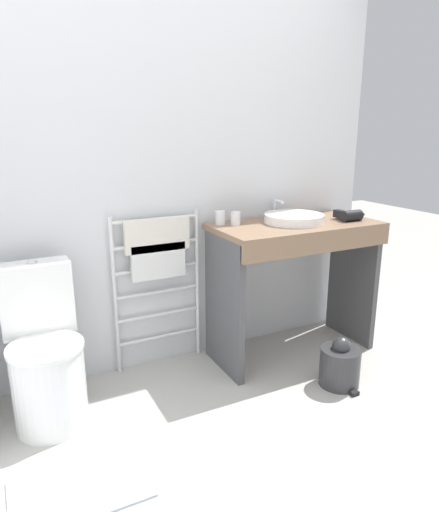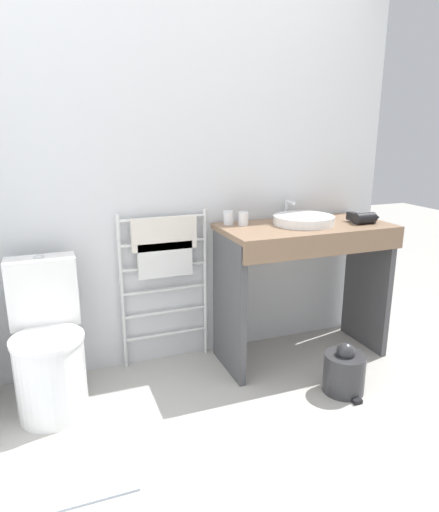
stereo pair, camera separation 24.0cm
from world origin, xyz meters
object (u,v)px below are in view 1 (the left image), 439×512
at_px(hair_dryer, 351,215).
at_px(trash_bin, 340,365).
at_px(cup_near_wall, 220,218).
at_px(toilet, 46,360).
at_px(towel_radiator, 158,259).
at_px(cup_near_edge, 236,218).
at_px(sink_basin, 294,218).

distance_m(hair_dryer, trash_bin, 0.96).
bearing_deg(cup_near_wall, toilet, -168.47).
relative_size(cup_near_wall, hair_dryer, 0.47).
height_order(towel_radiator, cup_near_edge, towel_radiator).
height_order(toilet, cup_near_wall, cup_near_wall).
xyz_separation_m(sink_basin, cup_near_edge, (-0.36, 0.11, 0.01)).
distance_m(cup_near_edge, hair_dryer, 0.77).
height_order(cup_near_wall, hair_dryer, cup_near_wall).
relative_size(toilet, trash_bin, 2.69).
relative_size(towel_radiator, hair_dryer, 5.42).
relative_size(towel_radiator, sink_basin, 2.60).
bearing_deg(towel_radiator, trash_bin, -39.90).
bearing_deg(trash_bin, toilet, 164.59).
height_order(toilet, trash_bin, toilet).
bearing_deg(trash_bin, sink_basin, 91.71).
relative_size(toilet, sink_basin, 2.15).
relative_size(toilet, towel_radiator, 0.83).
xyz_separation_m(towel_radiator, cup_near_wall, (0.40, -0.06, 0.23)).
height_order(cup_near_wall, trash_bin, cup_near_wall).
bearing_deg(sink_basin, cup_near_edge, 163.51).
relative_size(towel_radiator, cup_near_edge, 11.90).
relative_size(sink_basin, trash_bin, 1.25).
distance_m(toilet, towel_radiator, 0.85).
xyz_separation_m(towel_radiator, hair_dryer, (1.21, -0.33, 0.22)).
distance_m(towel_radiator, sink_basin, 0.90).
xyz_separation_m(cup_near_wall, trash_bin, (0.46, -0.66, -0.81)).
bearing_deg(cup_near_edge, cup_near_wall, 143.70).
xyz_separation_m(toilet, cup_near_wall, (1.11, 0.23, 0.60)).
height_order(hair_dryer, trash_bin, hair_dryer).
relative_size(towel_radiator, cup_near_wall, 11.50).
bearing_deg(cup_near_wall, hair_dryer, -18.82).
relative_size(toilet, hair_dryer, 4.49).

